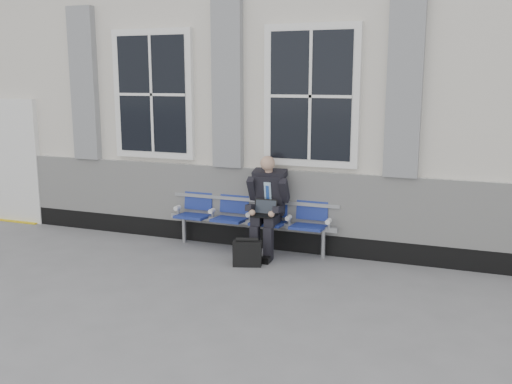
% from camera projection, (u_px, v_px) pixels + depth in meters
% --- Properties ---
extents(ground, '(70.00, 70.00, 0.00)m').
position_uv_depth(ground, '(249.00, 283.00, 7.07)').
color(ground, slate).
rests_on(ground, ground).
extents(station_building, '(14.40, 4.40, 4.49)m').
position_uv_depth(station_building, '(322.00, 94.00, 9.83)').
color(station_building, beige).
rests_on(station_building, ground).
extents(bench, '(2.60, 0.47, 0.91)m').
position_uv_depth(bench, '(251.00, 213.00, 8.35)').
color(bench, '#9EA0A3').
rests_on(bench, ground).
extents(businessman, '(0.58, 0.79, 1.43)m').
position_uv_depth(businessman, '(268.00, 202.00, 8.08)').
color(businessman, black).
rests_on(businessman, ground).
extents(briefcase, '(0.41, 0.27, 0.39)m').
position_uv_depth(briefcase, '(247.00, 253.00, 7.68)').
color(briefcase, black).
rests_on(briefcase, ground).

